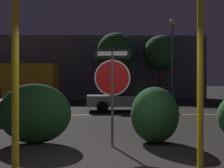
{
  "coord_description": "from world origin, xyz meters",
  "views": [
    {
      "loc": [
        -0.07,
        -4.25,
        1.5
      ],
      "look_at": [
        0.1,
        4.6,
        1.48
      ],
      "focal_mm": 40.0,
      "sensor_mm": 36.0,
      "label": 1
    }
  ],
  "objects_px": {
    "yellow_pole_right": "(200,80)",
    "passing_car_2": "(125,98)",
    "hedge_bush_1": "(35,113)",
    "delivery_truck": "(6,82)",
    "street_lamp": "(172,50)",
    "stop_sign": "(112,78)",
    "hedge_bush_2": "(155,115)",
    "tree_0": "(161,53)",
    "tree_1": "(116,52)",
    "yellow_pole_left": "(15,74)"
  },
  "relations": [
    {
      "from": "stop_sign",
      "to": "yellow_pole_left",
      "type": "height_order",
      "value": "yellow_pole_left"
    },
    {
      "from": "yellow_pole_right",
      "to": "stop_sign",
      "type": "bearing_deg",
      "value": 134.63
    },
    {
      "from": "yellow_pole_left",
      "to": "delivery_truck",
      "type": "relative_size",
      "value": 0.46
    },
    {
      "from": "hedge_bush_1",
      "to": "tree_1",
      "type": "bearing_deg",
      "value": 80.72
    },
    {
      "from": "delivery_truck",
      "to": "tree_0",
      "type": "height_order",
      "value": "tree_0"
    },
    {
      "from": "hedge_bush_2",
      "to": "yellow_pole_right",
      "type": "bearing_deg",
      "value": -76.64
    },
    {
      "from": "yellow_pole_right",
      "to": "hedge_bush_1",
      "type": "bearing_deg",
      "value": 151.6
    },
    {
      "from": "delivery_truck",
      "to": "tree_1",
      "type": "height_order",
      "value": "tree_1"
    },
    {
      "from": "delivery_truck",
      "to": "tree_0",
      "type": "relative_size",
      "value": 1.26
    },
    {
      "from": "delivery_truck",
      "to": "street_lamp",
      "type": "xyz_separation_m",
      "value": [
        12.06,
        -0.6,
        2.3
      ]
    },
    {
      "from": "stop_sign",
      "to": "yellow_pole_right",
      "type": "height_order",
      "value": "yellow_pole_right"
    },
    {
      "from": "stop_sign",
      "to": "delivery_truck",
      "type": "bearing_deg",
      "value": 125.7
    },
    {
      "from": "hedge_bush_1",
      "to": "delivery_truck",
      "type": "relative_size",
      "value": 0.25
    },
    {
      "from": "yellow_pole_left",
      "to": "delivery_truck",
      "type": "xyz_separation_m",
      "value": [
        -5.84,
        14.03,
        -0.08
      ]
    },
    {
      "from": "stop_sign",
      "to": "hedge_bush_2",
      "type": "relative_size",
      "value": 1.64
    },
    {
      "from": "yellow_pole_left",
      "to": "tree_1",
      "type": "height_order",
      "value": "tree_1"
    },
    {
      "from": "yellow_pole_right",
      "to": "passing_car_2",
      "type": "bearing_deg",
      "value": 94.15
    },
    {
      "from": "stop_sign",
      "to": "yellow_pole_right",
      "type": "distance_m",
      "value": 2.18
    },
    {
      "from": "hedge_bush_2",
      "to": "street_lamp",
      "type": "distance_m",
      "value": 12.32
    },
    {
      "from": "yellow_pole_right",
      "to": "hedge_bush_1",
      "type": "height_order",
      "value": "yellow_pole_right"
    },
    {
      "from": "yellow_pole_right",
      "to": "tree_0",
      "type": "relative_size",
      "value": 0.54
    },
    {
      "from": "delivery_truck",
      "to": "hedge_bush_2",
      "type": "bearing_deg",
      "value": -143.16
    },
    {
      "from": "passing_car_2",
      "to": "hedge_bush_1",
      "type": "bearing_deg",
      "value": -24.12
    },
    {
      "from": "passing_car_2",
      "to": "tree_1",
      "type": "xyz_separation_m",
      "value": [
        -0.25,
        8.23,
        3.57
      ]
    },
    {
      "from": "yellow_pole_right",
      "to": "hedge_bush_2",
      "type": "relative_size",
      "value": 2.2
    },
    {
      "from": "hedge_bush_2",
      "to": "passing_car_2",
      "type": "relative_size",
      "value": 0.32
    },
    {
      "from": "hedge_bush_1",
      "to": "tree_0",
      "type": "xyz_separation_m",
      "value": [
        6.56,
        15.71,
        3.47
      ]
    },
    {
      "from": "yellow_pole_left",
      "to": "tree_1",
      "type": "xyz_separation_m",
      "value": [
        2.29,
        17.59,
        2.6
      ]
    },
    {
      "from": "tree_0",
      "to": "tree_1",
      "type": "distance_m",
      "value": 4.01
    },
    {
      "from": "hedge_bush_1",
      "to": "hedge_bush_2",
      "type": "bearing_deg",
      "value": 0.52
    },
    {
      "from": "passing_car_2",
      "to": "yellow_pole_left",
      "type": "bearing_deg",
      "value": -18.5
    },
    {
      "from": "delivery_truck",
      "to": "tree_0",
      "type": "xyz_separation_m",
      "value": [
        12.15,
        3.69,
        2.63
      ]
    },
    {
      "from": "hedge_bush_2",
      "to": "tree_0",
      "type": "xyz_separation_m",
      "value": [
        3.54,
        15.68,
        3.51
      ]
    },
    {
      "from": "passing_car_2",
      "to": "street_lamp",
      "type": "relative_size",
      "value": 0.72
    },
    {
      "from": "tree_0",
      "to": "tree_1",
      "type": "height_order",
      "value": "tree_1"
    },
    {
      "from": "tree_1",
      "to": "passing_car_2",
      "type": "bearing_deg",
      "value": -88.24
    },
    {
      "from": "hedge_bush_1",
      "to": "tree_1",
      "type": "xyz_separation_m",
      "value": [
        2.55,
        15.58,
        3.51
      ]
    },
    {
      "from": "hedge_bush_2",
      "to": "hedge_bush_1",
      "type": "bearing_deg",
      "value": -179.48
    },
    {
      "from": "delivery_truck",
      "to": "street_lamp",
      "type": "bearing_deg",
      "value": -91.69
    },
    {
      "from": "street_lamp",
      "to": "stop_sign",
      "type": "bearing_deg",
      "value": -111.11
    },
    {
      "from": "hedge_bush_1",
      "to": "tree_1",
      "type": "height_order",
      "value": "tree_1"
    },
    {
      "from": "tree_1",
      "to": "yellow_pole_right",
      "type": "bearing_deg",
      "value": -86.98
    },
    {
      "from": "stop_sign",
      "to": "hedge_bush_1",
      "type": "xyz_separation_m",
      "value": [
        -1.93,
        0.32,
        -0.88
      ]
    },
    {
      "from": "passing_car_2",
      "to": "tree_0",
      "type": "bearing_deg",
      "value": 152.52
    },
    {
      "from": "hedge_bush_2",
      "to": "delivery_truck",
      "type": "relative_size",
      "value": 0.2
    },
    {
      "from": "hedge_bush_2",
      "to": "tree_0",
      "type": "relative_size",
      "value": 0.25
    },
    {
      "from": "tree_0",
      "to": "tree_1",
      "type": "relative_size",
      "value": 0.97
    },
    {
      "from": "yellow_pole_right",
      "to": "yellow_pole_left",
      "type": "bearing_deg",
      "value": -177.64
    },
    {
      "from": "hedge_bush_1",
      "to": "delivery_truck",
      "type": "height_order",
      "value": "delivery_truck"
    },
    {
      "from": "delivery_truck",
      "to": "tree_1",
      "type": "bearing_deg",
      "value": -65.19
    }
  ]
}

